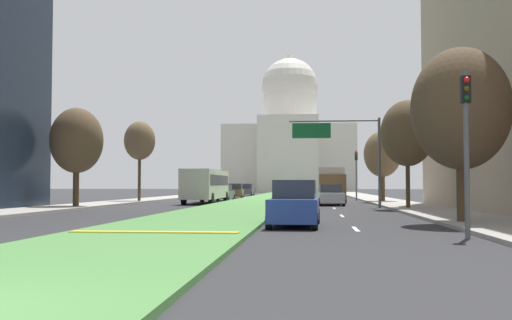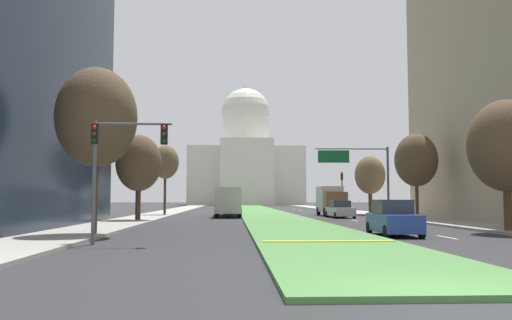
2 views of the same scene
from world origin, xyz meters
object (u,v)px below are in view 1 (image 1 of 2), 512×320
Objects in this scene: sedan_distant at (223,193)px; street_tree_left_mid at (77,141)px; sedan_midblock at (330,196)px; sedan_far_horizon at (235,191)px; street_tree_right_near at (461,109)px; sedan_very_far at (247,190)px; traffic_light_far_right at (356,169)px; street_tree_left_far at (140,141)px; street_tree_right_far at (382,154)px; city_bus at (206,183)px; sedan_lead_stopped at (295,205)px; traffic_light_near_right at (466,131)px; overhead_guide_sign at (344,143)px; box_truck_delivery at (331,184)px; street_tree_right_mid at (407,133)px; capitol_building at (290,142)px.

street_tree_left_mid is at bearing -111.34° from sedan_distant.
sedan_midblock is 1.07× the size of sedan_distant.
sedan_midblock is 0.97× the size of sedan_far_horizon.
sedan_very_far is at bearing 104.07° from street_tree_right_near.
sedan_midblock is at bearing -65.81° from sedan_far_horizon.
traffic_light_far_right reaches higher than sedan_distant.
street_tree_left_mid is at bearing -91.63° from street_tree_left_far.
street_tree_right_far is 0.61× the size of city_bus.
sedan_lead_stopped is (15.97, -16.74, -3.93)m from street_tree_left_mid.
street_tree_left_mid is at bearing -135.71° from traffic_light_far_right.
street_tree_right_near reaches higher than traffic_light_near_right.
sedan_lead_stopped is at bearing -98.19° from traffic_light_far_right.
sedan_very_far is (-0.40, 16.94, -0.00)m from sedan_far_horizon.
sedan_far_horizon is (7.41, 31.00, -3.95)m from street_tree_left_mid.
sedan_very_far is (-12.05, 45.50, -3.86)m from overhead_guide_sign.
box_truck_delivery is at bearing 10.65° from city_bus.
street_tree_left_far reaches higher than traffic_light_far_right.
traffic_light_far_right is 1.23× the size of sedan_distant.
sedan_distant is (-13.77, -1.39, -2.53)m from traffic_light_far_right.
sedan_far_horizon is (-10.78, 24.00, 0.05)m from sedan_midblock.
capitol_building is at bearing 96.26° from street_tree_right_mid.
sedan_midblock is 42.44m from sedan_very_far.
street_tree_left_far is at bearing 116.81° from sedan_lead_stopped.
street_tree_left_mid reaches higher than traffic_light_near_right.
street_tree_right_mid is at bearing -36.51° from overhead_guide_sign.
sedan_midblock is (-4.65, 22.20, -4.02)m from street_tree_right_near.
traffic_light_near_right is 1.15× the size of sedan_midblock.
city_bus reaches higher than sedan_distant.
overhead_guide_sign reaches higher than box_truck_delivery.
street_tree_right_mid is at bearing -32.77° from street_tree_left_far.
street_tree_left_mid is (-21.38, 21.61, 1.47)m from traffic_light_near_right.
sedan_lead_stopped is at bearing -63.19° from street_tree_left_far.
street_tree_right_mid is at bearing 66.32° from sedan_lead_stopped.
overhead_guide_sign is 19.22m from street_tree_left_mid.
sedan_far_horizon is at bearing 116.41° from street_tree_right_mid.
sedan_midblock is (-3.18, 28.62, -2.52)m from traffic_light_near_right.
traffic_light_near_right is 1.17× the size of sedan_very_far.
sedan_very_far is at bearing 101.67° from traffic_light_near_right.
sedan_very_far is at bearing 108.38° from box_truck_delivery.
box_truck_delivery is at bearing -85.65° from capitol_building.
street_tree_right_mid reaches higher than overhead_guide_sign.
street_tree_left_far is 1.21× the size of box_truck_delivery.
street_tree_left_mid is (-21.38, -20.85, 1.47)m from traffic_light_far_right.
street_tree_left_far reaches higher than street_tree_right_near.
capitol_building is at bearing 92.05° from sedan_lead_stopped.
box_truck_delivery is (-0.55, 10.89, -3.01)m from overhead_guide_sign.
street_tree_right_near reaches higher than street_tree_right_mid.
traffic_light_near_right is 0.70× the size of street_tree_right_near.
sedan_distant is (-15.71, 4.51, -3.71)m from street_tree_right_far.
street_tree_right_near reaches higher than overhead_guide_sign.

